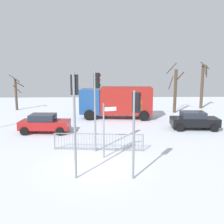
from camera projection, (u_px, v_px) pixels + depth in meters
The scene contains 12 objects.
ground_plane at pixel (97, 167), 13.51m from camera, with size 60.00×60.00×0.00m, color silver.
traffic_light_rear_right at pixel (75, 102), 11.64m from camera, with size 0.34×0.57×4.91m.
traffic_light_rear_left at pixel (96, 93), 15.44m from camera, with size 0.46×0.48×4.89m.
traffic_light_mid_left at pixel (136, 115), 11.65m from camera, with size 0.46×0.47×4.13m.
direction_sign_post at pixel (105, 128), 14.54m from camera, with size 0.76×0.29×3.16m.
pedestrian_guard_railing at pixel (98, 142), 16.01m from camera, with size 5.57×0.56×1.07m.
car_red_far at pixel (44, 123), 20.25m from camera, with size 3.88×2.08×1.47m.
car_black_mid at pixel (194, 120), 21.32m from camera, with size 3.90×2.12×1.47m.
delivery_truck at pixel (117, 101), 25.68m from camera, with size 7.22×3.22×3.10m.
bare_tree_left at pixel (202, 85), 31.38m from camera, with size 1.19×0.90×5.65m.
bare_tree_centre at pixel (175, 89), 28.62m from camera, with size 1.85×1.43×5.53m.
bare_tree_right at pixel (16, 93), 30.32m from camera, with size 1.41×1.25×4.22m.
Camera 1 is at (0.45, -12.80, 5.21)m, focal length 41.48 mm.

